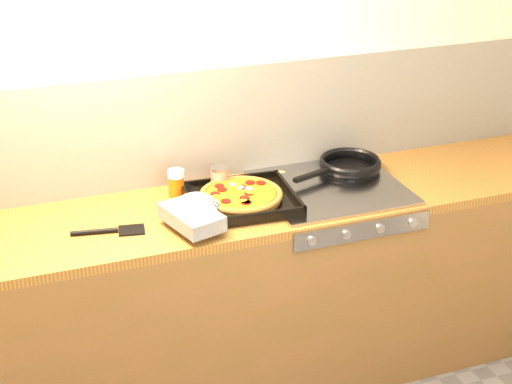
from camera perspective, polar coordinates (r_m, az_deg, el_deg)
name	(u,v)px	position (r m, az deg, el deg)	size (l,w,h in m)	color
room_shell	(210,125)	(3.39, -3.38, 4.90)	(3.20, 3.20, 3.20)	white
counter_run	(233,297)	(3.46, -1.68, -7.61)	(3.20, 0.62, 0.90)	brown
stovetop	(331,188)	(3.39, 5.45, 0.31)	(0.60, 0.56, 0.02)	#99999E
pizza_on_tray	(227,201)	(3.17, -2.12, -0.66)	(0.59, 0.50, 0.07)	black
frying_pan	(349,165)	(3.54, 6.77, 1.96)	(0.49, 0.35, 0.05)	black
tomato_can	(219,179)	(3.34, -2.68, 0.95)	(0.09, 0.09, 0.11)	#9B1A0C
juice_glass	(176,183)	(3.31, -5.83, 0.66)	(0.08, 0.08, 0.12)	#E7590D
wooden_spoon	(260,174)	(3.49, 0.31, 1.30)	(0.30, 0.08, 0.02)	olive
black_spatula	(110,231)	(3.07, -10.58, -2.81)	(0.29, 0.10, 0.02)	black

